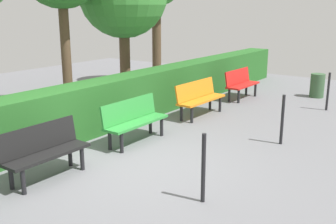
{
  "coord_description": "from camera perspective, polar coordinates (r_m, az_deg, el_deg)",
  "views": [
    {
      "loc": [
        4.95,
        4.39,
        2.65
      ],
      "look_at": [
        -1.53,
        -0.27,
        0.55
      ],
      "focal_mm": 42.97,
      "sensor_mm": 36.0,
      "label": 1
    }
  ],
  "objects": [
    {
      "name": "ground_plane",
      "position": [
        7.13,
        -5.49,
        -7.15
      ],
      "size": [
        21.32,
        21.32,
        0.0
      ],
      "primitive_type": "plane",
      "color": "slate"
    },
    {
      "name": "bench_red",
      "position": [
        12.06,
        10.29,
        4.12
      ],
      "size": [
        1.41,
        0.48,
        0.86
      ],
      "rotation": [
        0.0,
        0.0,
        -0.02
      ],
      "color": "red",
      "rests_on": "ground_plane"
    },
    {
      "name": "bench_orange",
      "position": [
        10.0,
        4.44,
        2.17
      ],
      "size": [
        1.63,
        0.5,
        0.86
      ],
      "rotation": [
        0.0,
        0.0,
        -0.02
      ],
      "color": "orange",
      "rests_on": "ground_plane"
    },
    {
      "name": "bench_green",
      "position": [
        8.04,
        -4.87,
        -0.95
      ],
      "size": [
        1.56,
        0.46,
        0.86
      ],
      "rotation": [
        0.0,
        0.0,
        0.0
      ],
      "color": "#2D8C38",
      "rests_on": "ground_plane"
    },
    {
      "name": "bench_black",
      "position": [
        6.62,
        -17.15,
        -5.09
      ],
      "size": [
        1.43,
        0.46,
        0.86
      ],
      "rotation": [
        0.0,
        0.0,
        -0.01
      ],
      "color": "black",
      "rests_on": "ground_plane"
    },
    {
      "name": "hedge_row",
      "position": [
        8.9,
        -9.95,
        0.83
      ],
      "size": [
        17.32,
        0.73,
        1.09
      ],
      "primitive_type": "cube",
      "color": "#266023",
      "rests_on": "ground_plane"
    },
    {
      "name": "railing_post_near",
      "position": [
        11.3,
        21.75,
        2.71
      ],
      "size": [
        0.06,
        0.06,
        1.0
      ],
      "primitive_type": "cylinder",
      "color": "black",
      "rests_on": "ground_plane"
    },
    {
      "name": "railing_post_mid",
      "position": [
        8.19,
        15.91,
        -1.06
      ],
      "size": [
        0.06,
        0.06,
        1.0
      ],
      "primitive_type": "cylinder",
      "color": "black",
      "rests_on": "ground_plane"
    },
    {
      "name": "railing_post_far",
      "position": [
        5.58,
        5.04,
        -7.96
      ],
      "size": [
        0.06,
        0.06,
        1.0
      ],
      "primitive_type": "cylinder",
      "color": "black",
      "rests_on": "ground_plane"
    },
    {
      "name": "trash_bin",
      "position": [
        12.89,
        20.41,
        3.54
      ],
      "size": [
        0.41,
        0.41,
        0.71
      ],
      "primitive_type": "cylinder",
      "color": "#385938",
      "rests_on": "ground_plane"
    }
  ]
}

